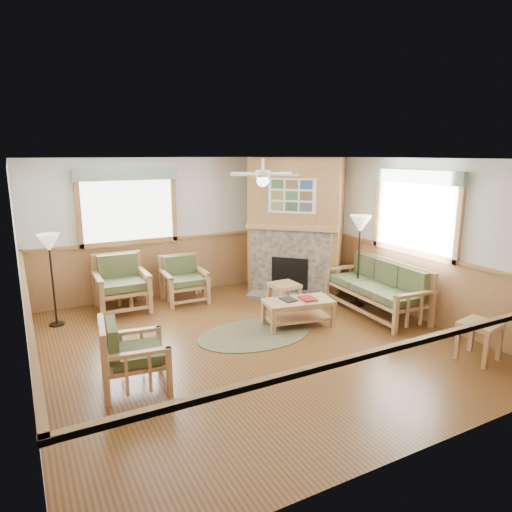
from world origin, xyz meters
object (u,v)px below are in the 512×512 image
floor_lamp_left (53,280)px  floor_lamp_right (359,261)px  armchair_back_right (184,280)px  coffee_table (298,313)px  armchair_back_left (122,284)px  sofa (376,288)px  armchair_left (134,353)px  end_table_sofa (479,341)px  end_table_chairs (134,293)px  footstool (284,294)px

floor_lamp_left → floor_lamp_right: floor_lamp_right is taller
armchair_back_right → floor_lamp_left: (-2.28, -0.17, 0.34)m
coffee_table → floor_lamp_right: floor_lamp_right is taller
floor_lamp_left → armchair_back_left: bearing=11.4°
armchair_back_right → floor_lamp_left: 2.32m
sofa → armchair_left: (-4.39, -0.64, -0.03)m
end_table_sofa → floor_lamp_right: floor_lamp_right is taller
floor_lamp_right → armchair_left: bearing=-165.8°
end_table_chairs → floor_lamp_right: floor_lamp_right is taller
armchair_back_right → floor_lamp_right: bearing=-30.0°
armchair_back_left → floor_lamp_right: bearing=-23.0°
armchair_back_left → end_table_chairs: bearing=33.5°
armchair_left → coffee_table: 2.94m
end_table_sofa → footstool: size_ratio=1.10×
armchair_left → end_table_sofa: (4.32, -1.47, -0.16)m
armchair_left → footstool: 3.62m
armchair_left → end_table_chairs: size_ratio=1.68×
footstool → armchair_left: bearing=-151.4°
coffee_table → floor_lamp_left: size_ratio=0.72×
end_table_sofa → footstool: (-1.15, 3.20, -0.06)m
sofa → armchair_left: bearing=-77.9°
sofa → armchair_back_left: 4.52m
armchair_left → floor_lamp_left: size_ratio=0.56×
end_table_chairs → floor_lamp_right: size_ratio=0.30×
armchair_left → coffee_table: bearing=-68.2°
armchair_back_left → end_table_chairs: (0.24, 0.15, -0.24)m
coffee_table → end_table_chairs: end_table_chairs is taller
armchair_back_left → armchair_left: (-0.47, -2.88, -0.07)m
floor_lamp_right → armchair_back_right: bearing=148.1°
end_table_sofa → floor_lamp_right: (0.06, 2.58, 0.58)m
sofa → armchair_back_right: (-2.77, 2.18, -0.03)m
sofa → armchair_back_left: armchair_back_left is taller
sofa → end_table_chairs: 4.40m
coffee_table → floor_lamp_left: floor_lamp_left is taller
footstool → floor_lamp_left: size_ratio=0.32×
sofa → floor_lamp_left: 5.45m
armchair_left → end_table_sofa: size_ratio=1.58×
armchair_back_left → footstool: bearing=-21.7°
armchair_back_left → footstool: 2.95m
coffee_table → sofa: bearing=7.0°
armchair_back_left → armchair_back_right: size_ratio=1.15×
end_table_chairs → armchair_back_left: bearing=-147.8°
coffee_table → floor_lamp_right: 1.70m
end_table_sofa → footstool: end_table_sofa is taller
armchair_back_left → end_table_sofa: armchair_back_left is taller
footstool → floor_lamp_left: bearing=166.5°
end_table_chairs → footstool: end_table_chairs is taller
armchair_back_right → coffee_table: size_ratio=0.78×
coffee_table → end_table_sofa: size_ratio=2.05×
footstool → floor_lamp_right: bearing=-27.3°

